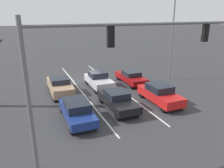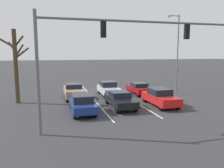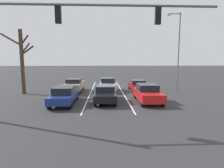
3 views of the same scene
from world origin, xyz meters
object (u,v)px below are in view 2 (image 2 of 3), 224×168
Objects in this scene: car_red_leftlane_front at (160,97)px; car_silver_midlane_second at (109,89)px; bare_tree_near at (16,63)px; car_black_midlane_front at (120,99)px; car_tan_rightlane_second at (73,91)px; street_lamp_left_shoulder at (177,50)px; car_maroon_leftlane_second at (139,88)px; car_navy_rightlane_front at (82,103)px; traffic_signal_gantry at (105,44)px.

car_silver_midlane_second is (3.40, -5.77, -0.00)m from car_red_leftlane_front.
car_red_leftlane_front is at bearing 160.77° from bare_tree_near.
car_black_midlane_front is 0.96× the size of car_tan_rightlane_second.
bare_tree_near is (17.52, 1.01, -1.31)m from street_lamp_left_shoulder.
car_maroon_leftlane_second is at bearing -174.62° from bare_tree_near.
car_navy_rightlane_front is 1.07× the size of car_silver_midlane_second.
car_black_midlane_front is 0.66× the size of bare_tree_near.
car_black_midlane_front is 6.71m from car_maroon_leftlane_second.
car_maroon_leftlane_second is 0.93× the size of car_tan_rightlane_second.
car_silver_midlane_second reaches higher than car_red_leftlane_front.
car_navy_rightlane_front is 1.00× the size of car_black_midlane_front.
traffic_signal_gantry is (2.49, 4.99, 4.58)m from car_black_midlane_front.
car_black_midlane_front is 1.03× the size of car_maroon_leftlane_second.
car_tan_rightlane_second is 1.12× the size of car_silver_midlane_second.
street_lamp_left_shoulder is (-11.97, -5.91, 4.37)m from car_navy_rightlane_front.
street_lamp_left_shoulder reaches higher than car_tan_rightlane_second.
car_silver_midlane_second is at bearing -93.55° from car_black_midlane_front.
car_red_leftlane_front is at bearing 87.89° from car_maroon_leftlane_second.
car_silver_midlane_second is 9.30m from street_lamp_left_shoulder.
car_red_leftlane_front is 13.81m from bare_tree_near.
car_navy_rightlane_front is 6.32m from traffic_signal_gantry.
traffic_signal_gantry is at bearing 58.28° from car_maroon_leftlane_second.
car_tan_rightlane_second is at bearing -36.22° from car_red_leftlane_front.
car_black_midlane_front is (-3.41, -0.69, -0.04)m from car_navy_rightlane_front.
car_black_midlane_front is 0.50× the size of street_lamp_left_shoulder.
car_navy_rightlane_front is 9.57m from car_maroon_leftlane_second.
car_tan_rightlane_second is at bearing -55.08° from car_black_midlane_front.
car_tan_rightlane_second is 12.90m from street_lamp_left_shoulder.
car_navy_rightlane_front is 7.17m from car_red_leftlane_front.
car_silver_midlane_second is at bearing -121.11° from car_navy_rightlane_front.
car_tan_rightlane_second is 0.37× the size of traffic_signal_gantry.
car_silver_midlane_second is at bearing -171.87° from bare_tree_near.
car_silver_midlane_second is (-0.34, -5.54, 0.05)m from car_black_midlane_front.
car_red_leftlane_front is 0.65× the size of bare_tree_near.
street_lamp_left_shoulder is (-4.81, -5.45, 4.35)m from car_red_leftlane_front.
bare_tree_near is (5.56, -4.90, 3.05)m from car_navy_rightlane_front.
car_red_leftlane_front reaches higher than car_black_midlane_front.
car_navy_rightlane_front is 1.02× the size of car_red_leftlane_front.
traffic_signal_gantry is 15.04m from street_lamp_left_shoulder.
car_red_leftlane_front is 6.69m from car_silver_midlane_second.
car_red_leftlane_front reaches higher than car_maroon_leftlane_second.
street_lamp_left_shoulder is at bearing 177.46° from car_maroon_leftlane_second.
car_red_leftlane_front is 0.94× the size of car_tan_rightlane_second.
car_tan_rightlane_second is at bearing 2.13° from car_maroon_leftlane_second.
street_lamp_left_shoulder reaches higher than car_maroon_leftlane_second.
car_red_leftlane_front is (-7.16, -0.46, 0.01)m from car_navy_rightlane_front.
car_tan_rightlane_second reaches higher than car_navy_rightlane_front.
street_lamp_left_shoulder is at bearing -179.64° from car_tan_rightlane_second.
car_navy_rightlane_front is 8.01m from bare_tree_near.
car_navy_rightlane_front is at bearing 91.73° from car_tan_rightlane_second.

